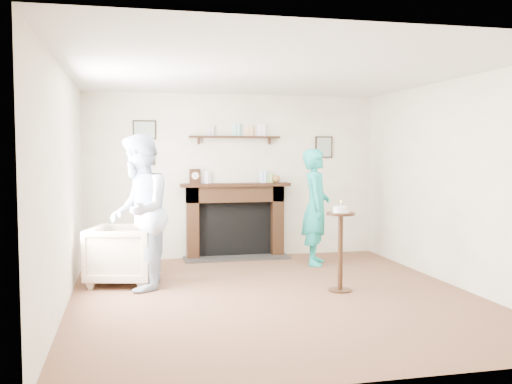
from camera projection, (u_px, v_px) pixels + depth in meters
ground at (275, 296)px, 6.44m from camera, size 5.00×5.00×0.00m
room_shell at (261, 152)px, 7.00m from camera, size 4.54×5.02×2.52m
armchair at (124, 284)px, 7.02m from camera, size 0.96×0.94×0.73m
man at (140, 289)px, 6.75m from camera, size 0.78×0.96×1.83m
woman at (315, 264)px, 8.25m from camera, size 0.59×0.71×1.67m
pedestal_table at (340, 236)px, 6.61m from camera, size 0.33×0.33×1.06m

